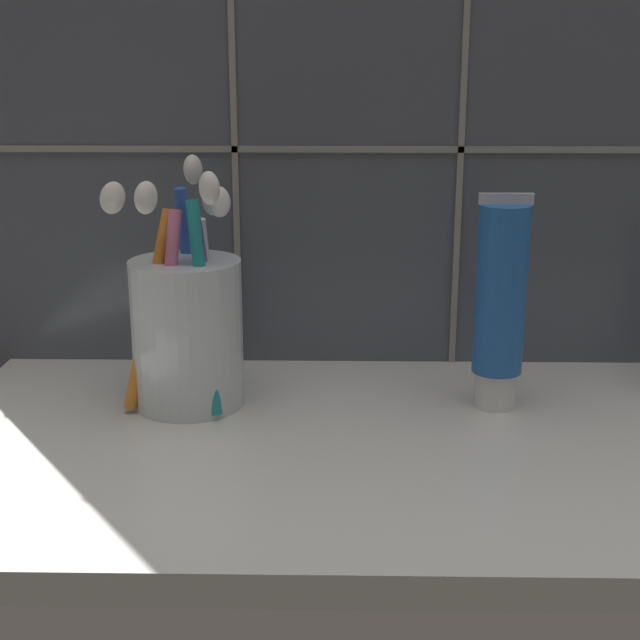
# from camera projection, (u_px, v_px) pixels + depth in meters

# --- Properties ---
(sink_counter) EXTENTS (0.71, 0.33, 0.02)m
(sink_counter) POSITION_uv_depth(u_px,v_px,m) (454.00, 453.00, 0.60)
(sink_counter) COLOR silver
(sink_counter) RESTS_ON ground
(tile_wall_backsplash) EXTENTS (0.81, 0.02, 0.52)m
(tile_wall_backsplash) POSITION_uv_depth(u_px,v_px,m) (440.00, 67.00, 0.69)
(tile_wall_backsplash) COLOR #4C515B
(tile_wall_backsplash) RESTS_ON ground
(toothbrush_cup) EXTENTS (0.10, 0.10, 0.18)m
(toothbrush_cup) POSITION_uv_depth(u_px,v_px,m) (187.00, 326.00, 0.64)
(toothbrush_cup) COLOR silver
(toothbrush_cup) RESTS_ON sink_counter
(toothpaste_tube) EXTENTS (0.04, 0.04, 0.16)m
(toothpaste_tube) POSITION_uv_depth(u_px,v_px,m) (500.00, 303.00, 0.63)
(toothpaste_tube) COLOR white
(toothpaste_tube) RESTS_ON sink_counter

